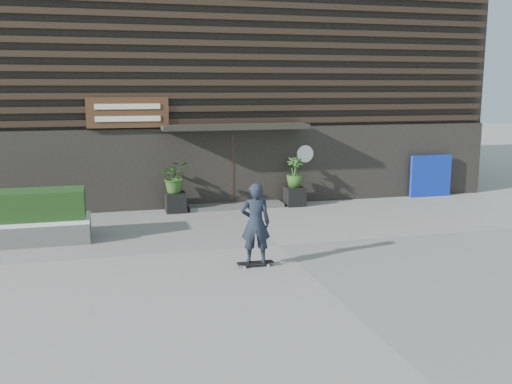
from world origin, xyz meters
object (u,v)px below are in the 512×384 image
object	(u,v)px
planter_pot_right	(295,196)
skateboarder	(255,223)
blue_tarp	(431,176)
planter_pot_left	(176,202)
raised_bed	(16,233)

from	to	relation	value
planter_pot_right	skateboarder	bearing A→B (deg)	-115.81
blue_tarp	planter_pot_left	bearing A→B (deg)	-179.24
planter_pot_right	blue_tarp	bearing A→B (deg)	3.40
blue_tarp	skateboarder	size ratio (longest dim) A/B	0.86
planter_pot_left	skateboarder	size ratio (longest dim) A/B	0.33
raised_bed	planter_pot_left	bearing A→B (deg)	31.50
skateboarder	planter_pot_right	bearing A→B (deg)	64.19
raised_bed	skateboarder	bearing A→B (deg)	-32.57
blue_tarp	skateboarder	distance (m)	10.01
planter_pot_left	planter_pot_right	size ratio (longest dim) A/B	1.00
planter_pot_left	skateboarder	world-z (taller)	skateboarder
planter_pot_left	planter_pot_right	bearing A→B (deg)	0.00
planter_pot_left	skateboarder	xyz separation A→B (m)	(0.96, -5.86, 0.64)
blue_tarp	skateboarder	xyz separation A→B (m)	(-7.89, -6.16, 0.22)
planter_pot_left	raised_bed	world-z (taller)	planter_pot_left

